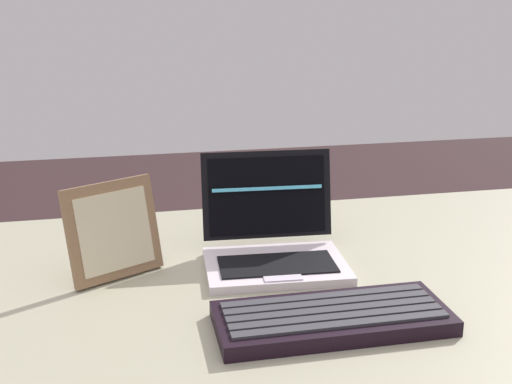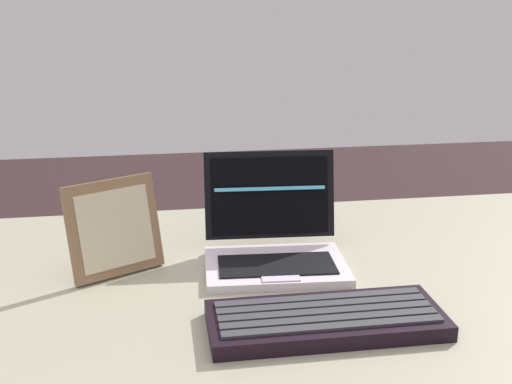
{
  "view_description": "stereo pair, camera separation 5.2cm",
  "coord_description": "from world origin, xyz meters",
  "views": [
    {
      "loc": [
        -0.28,
        -0.95,
        1.22
      ],
      "look_at": [
        -0.07,
        0.07,
        0.9
      ],
      "focal_mm": 45.37,
      "sensor_mm": 36.0,
      "label": 1
    },
    {
      "loc": [
        -0.23,
        -0.96,
        1.22
      ],
      "look_at": [
        -0.07,
        0.07,
        0.9
      ],
      "focal_mm": 45.37,
      "sensor_mm": 36.0,
      "label": 2
    }
  ],
  "objects": [
    {
      "name": "external_keyboard",
      "position": [
        -0.0,
        -0.15,
        0.77
      ],
      "size": [
        0.34,
        0.14,
        0.03
      ],
      "color": "black",
      "rests_on": "desk"
    },
    {
      "name": "desk",
      "position": [
        0.0,
        0.0,
        0.68
      ],
      "size": [
        1.76,
        0.82,
        0.76
      ],
      "color": "#A09D83",
      "rests_on": "ground"
    },
    {
      "name": "photo_frame",
      "position": [
        -0.31,
        0.09,
        0.84
      ],
      "size": [
        0.16,
        0.11,
        0.16
      ],
      "color": "#826143",
      "rests_on": "desk"
    },
    {
      "name": "laptop_front",
      "position": [
        -0.03,
        0.09,
        0.79
      ],
      "size": [
        0.25,
        0.22,
        0.19
      ],
      "color": "silver",
      "rests_on": "desk"
    }
  ]
}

